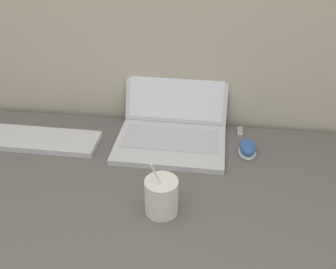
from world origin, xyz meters
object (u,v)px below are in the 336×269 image
object	(u,v)px
drink_cup	(162,196)
usb_stick	(240,132)
laptop	(173,125)
computer_mouse	(248,148)
external_keyboard	(43,140)

from	to	relation	value
drink_cup	usb_stick	size ratio (longest dim) A/B	2.81
laptop	computer_mouse	world-z (taller)	laptop
external_keyboard	usb_stick	xyz separation A→B (m)	(0.67, 0.16, -0.01)
usb_stick	external_keyboard	bearing A→B (deg)	-166.91
external_keyboard	usb_stick	world-z (taller)	external_keyboard
laptop	usb_stick	world-z (taller)	laptop
laptop	computer_mouse	bearing A→B (deg)	-12.59
computer_mouse	external_keyboard	bearing A→B (deg)	-176.99
laptop	drink_cup	size ratio (longest dim) A/B	2.18
laptop	drink_cup	xyz separation A→B (m)	(0.02, -0.37, 0.00)
laptop	computer_mouse	distance (m)	0.27
laptop	usb_stick	size ratio (longest dim) A/B	6.13
drink_cup	external_keyboard	xyz separation A→B (m)	(-0.45, 0.27, -0.04)
computer_mouse	usb_stick	distance (m)	0.12
computer_mouse	external_keyboard	xyz separation A→B (m)	(-0.70, -0.04, -0.01)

